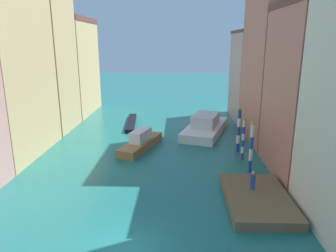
% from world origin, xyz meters
% --- Properties ---
extents(ground_plane, '(154.00, 154.00, 0.00)m').
position_xyz_m(ground_plane, '(0.00, 24.50, 0.00)').
color(ground_plane, '#1E6B66').
extents(building_left_2, '(7.47, 7.71, 16.90)m').
position_xyz_m(building_left_2, '(-14.56, 24.46, 8.46)').
color(building_left_2, '#DBB77A').
rests_on(building_left_2, ground).
extents(building_left_3, '(7.47, 11.61, 14.65)m').
position_xyz_m(building_left_3, '(-14.56, 34.29, 7.34)').
color(building_left_3, '#DBB77A').
rests_on(building_left_3, ground).
extents(building_right_1, '(7.47, 8.96, 14.25)m').
position_xyz_m(building_right_1, '(14.56, 11.12, 7.14)').
color(building_right_1, '#C6705B').
rests_on(building_right_1, ground).
extents(building_right_2, '(7.47, 10.64, 20.30)m').
position_xyz_m(building_right_2, '(14.56, 20.99, 10.16)').
color(building_right_2, '#C6705B').
rests_on(building_right_2, ground).
extents(building_right_3, '(7.47, 9.46, 12.63)m').
position_xyz_m(building_right_3, '(14.56, 31.00, 6.32)').
color(building_right_3, tan).
rests_on(building_right_3, ground).
extents(waterfront_dock, '(4.33, 7.12, 0.66)m').
position_xyz_m(waterfront_dock, '(8.43, 5.49, 0.33)').
color(waterfront_dock, brown).
rests_on(waterfront_dock, ground).
extents(person_on_dock, '(0.36, 0.36, 1.39)m').
position_xyz_m(person_on_dock, '(8.25, 6.36, 1.30)').
color(person_on_dock, '#234C93').
rests_on(person_on_dock, waterfront_dock).
extents(mooring_pole_0, '(0.33, 0.33, 4.54)m').
position_xyz_m(mooring_pole_0, '(9.13, 11.05, 2.32)').
color(mooring_pole_0, '#1E479E').
rests_on(mooring_pole_0, ground).
extents(mooring_pole_1, '(0.31, 0.31, 4.17)m').
position_xyz_m(mooring_pole_1, '(9.05, 14.05, 2.13)').
color(mooring_pole_1, '#1E479E').
rests_on(mooring_pole_1, ground).
extents(mooring_pole_2, '(0.39, 0.39, 4.79)m').
position_xyz_m(mooring_pole_2, '(9.03, 16.29, 2.45)').
color(mooring_pole_2, '#1E479E').
rests_on(mooring_pole_2, ground).
extents(vaporetto_white, '(6.80, 10.92, 2.38)m').
position_xyz_m(vaporetto_white, '(6.23, 23.02, 0.86)').
color(vaporetto_white, white).
rests_on(vaporetto_white, ground).
extents(gondola_black, '(1.87, 9.12, 0.49)m').
position_xyz_m(gondola_black, '(-3.64, 26.96, 0.25)').
color(gondola_black, black).
rests_on(gondola_black, ground).
extents(motorboat_0, '(4.22, 7.74, 2.00)m').
position_xyz_m(motorboat_0, '(-1.13, 17.04, 0.69)').
color(motorboat_0, olive).
rests_on(motorboat_0, ground).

